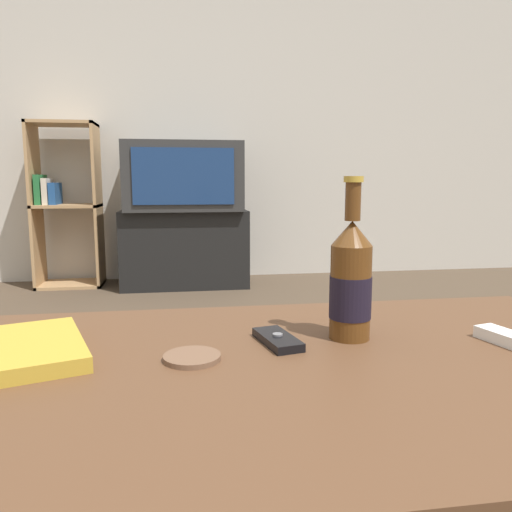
# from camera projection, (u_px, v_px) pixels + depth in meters

# --- Properties ---
(back_wall) EXTENTS (8.00, 0.05, 2.60)m
(back_wall) POSITION_uv_depth(u_px,v_px,m) (195.00, 97.00, 3.56)
(back_wall) COLOR beige
(back_wall) RESTS_ON ground_plane
(coffee_table) EXTENTS (1.25, 0.69, 0.45)m
(coffee_table) POSITION_uv_depth(u_px,v_px,m) (273.00, 403.00, 0.75)
(coffee_table) COLOR brown
(coffee_table) RESTS_ON ground_plane
(tv_stand) EXTENTS (0.84, 0.45, 0.51)m
(tv_stand) POSITION_uv_depth(u_px,v_px,m) (185.00, 248.00, 3.41)
(tv_stand) COLOR black
(tv_stand) RESTS_ON ground_plane
(television) EXTENTS (0.76, 0.55, 0.45)m
(television) POSITION_uv_depth(u_px,v_px,m) (183.00, 177.00, 3.33)
(television) COLOR #2D2D2D
(television) RESTS_ON tv_stand
(bookshelf) EXTENTS (0.42, 0.30, 1.09)m
(bookshelf) POSITION_uv_depth(u_px,v_px,m) (64.00, 203.00, 3.33)
(bookshelf) COLOR tan
(bookshelf) RESTS_ON ground_plane
(beer_bottle) EXTENTS (0.07, 0.07, 0.27)m
(beer_bottle) POSITION_uv_depth(u_px,v_px,m) (351.00, 282.00, 0.84)
(beer_bottle) COLOR #563314
(beer_bottle) RESTS_ON coffee_table
(cell_phone) EXTENTS (0.07, 0.12, 0.02)m
(cell_phone) POSITION_uv_depth(u_px,v_px,m) (278.00, 339.00, 0.83)
(cell_phone) COLOR black
(cell_phone) RESTS_ON coffee_table
(coaster) EXTENTS (0.09, 0.09, 0.01)m
(coaster) POSITION_uv_depth(u_px,v_px,m) (192.00, 357.00, 0.75)
(coaster) COLOR brown
(coaster) RESTS_ON coffee_table
(table_book) EXTENTS (0.22, 0.27, 0.02)m
(table_book) POSITION_uv_depth(u_px,v_px,m) (27.00, 349.00, 0.76)
(table_book) COLOR #B7932D
(table_book) RESTS_ON coffee_table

